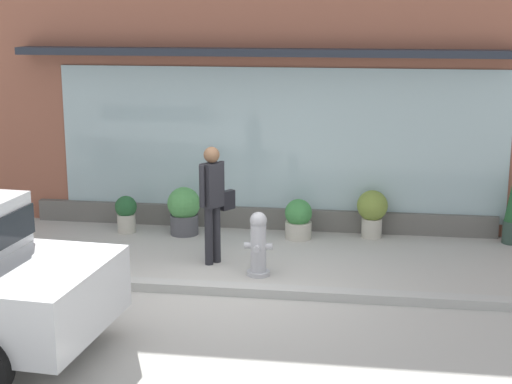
# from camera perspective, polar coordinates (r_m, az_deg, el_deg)

# --- Properties ---
(ground_plane) EXTENTS (60.00, 60.00, 0.00)m
(ground_plane) POSITION_cam_1_polar(r_m,az_deg,el_deg) (10.51, -2.04, -7.04)
(ground_plane) COLOR #B2AFA8
(curb_strip) EXTENTS (14.00, 0.24, 0.12)m
(curb_strip) POSITION_cam_1_polar(r_m,az_deg,el_deg) (10.30, -2.25, -7.10)
(curb_strip) COLOR #B2B2AD
(curb_strip) RESTS_ON ground_plane
(storefront) EXTENTS (14.00, 0.81, 4.73)m
(storefront) POSITION_cam_1_polar(r_m,az_deg,el_deg) (13.06, 0.47, 7.42)
(storefront) COLOR #935642
(storefront) RESTS_ON ground_plane
(fire_hydrant) EXTENTS (0.40, 0.36, 0.91)m
(fire_hydrant) POSITION_cam_1_polar(r_m,az_deg,el_deg) (10.85, 0.17, -3.85)
(fire_hydrant) COLOR #B2B2B7
(fire_hydrant) RESTS_ON ground_plane
(pedestrian_with_handbag) EXTENTS (0.45, 0.56, 1.74)m
(pedestrian_with_handbag) POSITION_cam_1_polar(r_m,az_deg,el_deg) (11.24, -3.15, -0.28)
(pedestrian_with_handbag) COLOR #232328
(pedestrian_with_handbag) RESTS_ON ground_plane
(potted_plant_near_hydrant) EXTENTS (0.36, 0.36, 0.62)m
(potted_plant_near_hydrant) POSITION_cam_1_polar(r_m,az_deg,el_deg) (13.14, -9.49, -1.49)
(potted_plant_near_hydrant) COLOR #B7B2A3
(potted_plant_near_hydrant) RESTS_ON ground_plane
(potted_plant_corner_tall) EXTENTS (0.50, 0.50, 0.78)m
(potted_plant_corner_tall) POSITION_cam_1_polar(r_m,az_deg,el_deg) (12.78, 8.51, -1.34)
(potted_plant_corner_tall) COLOR #B7B2A3
(potted_plant_corner_tall) RESTS_ON ground_plane
(potted_plant_low_front) EXTENTS (0.54, 0.54, 0.79)m
(potted_plant_low_front) POSITION_cam_1_polar(r_m,az_deg,el_deg) (12.88, -5.29, -1.30)
(potted_plant_low_front) COLOR #4C4C51
(potted_plant_low_front) RESTS_ON ground_plane
(potted_plant_trailing_edge) EXTENTS (0.44, 0.44, 0.65)m
(potted_plant_trailing_edge) POSITION_cam_1_polar(r_m,az_deg,el_deg) (12.63, 3.13, -1.97)
(potted_plant_trailing_edge) COLOR #B7B2A3
(potted_plant_trailing_edge) RESTS_ON ground_plane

